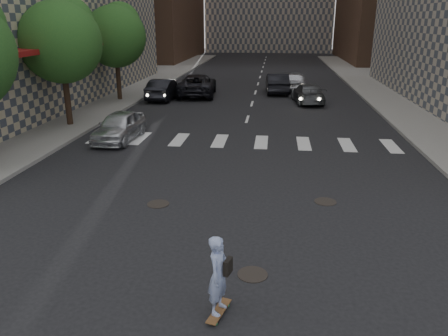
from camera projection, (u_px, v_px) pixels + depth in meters
The scene contains 14 objects.
ground at pixel (215, 224), 12.50m from camera, with size 160.00×160.00×0.00m, color black.
sidewalk_left at pixel (61, 96), 32.87m from camera, with size 13.00×80.00×0.15m, color gray.
tree_b at pixel (62, 38), 22.51m from camera, with size 4.20×4.20×6.60m.
tree_c at pixel (116, 33), 30.03m from camera, with size 4.20×4.20×6.60m.
manhole_a at pixel (253, 274), 10.02m from camera, with size 0.70×0.70×0.02m, color black.
manhole_b at pixel (158, 204), 13.85m from camera, with size 0.70×0.70×0.02m, color black.
manhole_c at pixel (325, 202), 14.02m from camera, with size 0.70×0.70×0.02m, color black.
skateboarder at pixel (219, 275), 8.39m from camera, with size 0.53×0.89×1.72m.
silver_sedan at pixel (119, 126), 21.00m from camera, with size 1.64×4.08×1.39m, color silver.
traffic_car_a at pixel (164, 89), 31.78m from camera, with size 1.58×4.54×1.50m, color black.
traffic_car_b at pixel (308, 93), 30.50m from camera, with size 1.87×4.59×1.33m, color #505457.
traffic_car_c at pixel (197, 85), 33.34m from camera, with size 2.69×5.84×1.62m, color black.
traffic_car_d at pixel (294, 81), 35.92m from camera, with size 1.83×4.55×1.55m, color #B9BAC1.
traffic_car_e at pixel (277, 83), 34.63m from camera, with size 1.66×4.75×1.56m, color black.
Camera 1 is at (1.55, -11.21, 5.56)m, focal length 35.00 mm.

